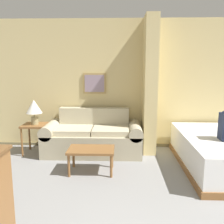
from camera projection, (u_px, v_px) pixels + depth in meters
wall_back at (127, 85)px, 5.13m from camera, size 7.08×0.16×2.60m
wall_partition_pillar at (150, 86)px, 4.78m from camera, size 0.24×0.57×2.60m
couch at (93, 137)px, 4.85m from camera, size 1.88×0.84×0.85m
coffee_table at (91, 152)px, 3.94m from camera, size 0.73×0.46×0.39m
side_table at (35, 129)px, 4.81m from camera, size 0.45×0.45×0.57m
table_lamp at (34, 108)px, 4.73m from camera, size 0.30×0.30×0.47m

